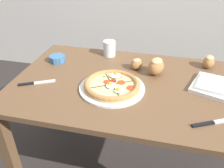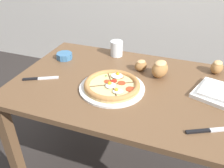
# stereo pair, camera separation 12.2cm
# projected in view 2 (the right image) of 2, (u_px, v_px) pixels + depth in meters

# --- Properties ---
(dining_table) EXTENTS (1.28, 0.81, 0.73)m
(dining_table) POSITION_uv_depth(u_px,v_px,m) (128.00, 99.00, 1.36)
(dining_table) COLOR brown
(dining_table) RESTS_ON ground_plane
(pizza) EXTENTS (0.35, 0.35, 0.05)m
(pizza) POSITION_uv_depth(u_px,v_px,m) (112.00, 86.00, 1.25)
(pizza) COLOR white
(pizza) RESTS_ON dining_table
(ramekin_bowl) EXTENTS (0.11, 0.11, 0.04)m
(ramekin_bowl) POSITION_uv_depth(u_px,v_px,m) (64.00, 56.00, 1.56)
(ramekin_bowl) COLOR teal
(ramekin_bowl) RESTS_ON dining_table
(napkin_folded) EXTENTS (0.32, 0.29, 0.04)m
(napkin_folded) POSITION_uv_depth(u_px,v_px,m) (223.00, 94.00, 1.19)
(napkin_folded) COLOR white
(napkin_folded) RESTS_ON dining_table
(bread_piece_near) EXTENTS (0.12, 0.13, 0.10)m
(bread_piece_near) POSITION_uv_depth(u_px,v_px,m) (160.00, 69.00, 1.34)
(bread_piece_near) COLOR #A3703D
(bread_piece_near) RESTS_ON dining_table
(bread_piece_mid) EXTENTS (0.09, 0.10, 0.08)m
(bread_piece_mid) POSITION_uv_depth(u_px,v_px,m) (217.00, 67.00, 1.38)
(bread_piece_mid) COLOR #A3703D
(bread_piece_mid) RESTS_ON dining_table
(bread_piece_far) EXTENTS (0.09, 0.09, 0.07)m
(bread_piece_far) POSITION_uv_depth(u_px,v_px,m) (141.00, 65.00, 1.41)
(bread_piece_far) COLOR olive
(bread_piece_far) RESTS_ON dining_table
(knife_main) EXTENTS (0.23, 0.13, 0.01)m
(knife_main) POSITION_uv_depth(u_px,v_px,m) (214.00, 130.00, 0.99)
(knife_main) COLOR silver
(knife_main) RESTS_ON dining_table
(knife_spare) EXTENTS (0.18, 0.11, 0.01)m
(knife_spare) POSITION_uv_depth(u_px,v_px,m) (40.00, 78.00, 1.34)
(knife_spare) COLOR silver
(knife_spare) RESTS_ON dining_table
(water_glass) EXTENTS (0.08, 0.08, 0.10)m
(water_glass) POSITION_uv_depth(u_px,v_px,m) (117.00, 49.00, 1.59)
(water_glass) COLOR white
(water_glass) RESTS_ON dining_table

